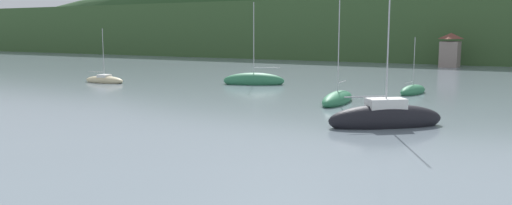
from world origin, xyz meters
TOP-DOWN VIEW (x-y plane):
  - wooded_hillside at (-26.83, 149.93)m, footprint 352.00×44.57m
  - shore_building_west at (0.00, 118.51)m, footprint 3.20×5.20m
  - sailboat_far_3 at (-33.52, 67.72)m, footprint 5.84×2.20m
  - sailboat_mid_4 at (5.24, 55.40)m, footprint 7.63×6.78m
  - sailboat_far_5 at (-1.55, 64.58)m, footprint 2.35×7.13m
  - sailboat_far_6 at (2.90, 74.87)m, footprint 2.51×5.22m
  - sailboat_far_7 at (-16.11, 75.09)m, footprint 7.77×5.19m

SIDE VIEW (x-z plane):
  - sailboat_far_6 at x=2.90m, z-range -2.80..3.40m
  - sailboat_far_3 at x=-33.52m, z-range -3.23..3.85m
  - sailboat_far_5 at x=-1.55m, z-range -4.65..5.35m
  - sailboat_far_7 at x=-16.11m, z-range -4.74..5.65m
  - sailboat_mid_4 at x=5.24m, z-range -4.53..5.66m
  - shore_building_west at x=0.00m, z-range -0.09..6.00m
  - wooded_hillside at x=-26.83m, z-range -11.48..22.57m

